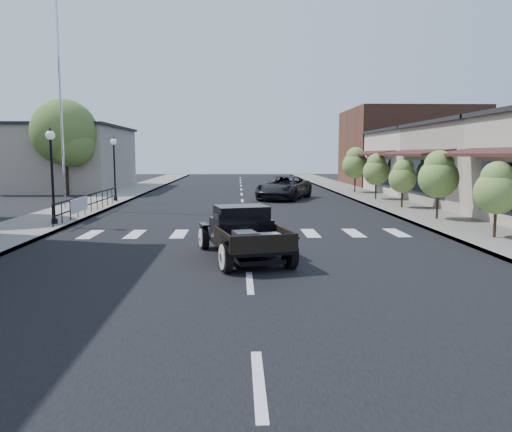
{
  "coord_description": "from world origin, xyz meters",
  "views": [
    {
      "loc": [
        -0.25,
        -14.01,
        2.91
      ],
      "look_at": [
        0.3,
        1.35,
        1.0
      ],
      "focal_mm": 35.0,
      "sensor_mm": 36.0,
      "label": 1
    }
  ],
  "objects": [
    {
      "name": "big_tree_far",
      "position": [
        -12.5,
        22.0,
        3.38
      ],
      "size": [
        4.6,
        4.6,
        6.75
      ],
      "primitive_type": null,
      "color": "#4E682C",
      "rests_on": "ground"
    },
    {
      "name": "small_tree_e",
      "position": [
        8.3,
        22.23,
        1.72
      ],
      "size": [
        1.88,
        1.88,
        3.14
      ],
      "primitive_type": null,
      "color": "olive",
      "rests_on": "sidewalk_right"
    },
    {
      "name": "road_markings",
      "position": [
        0.0,
        10.0,
        0.0
      ],
      "size": [
        12.0,
        60.0,
        0.06
      ],
      "primitive_type": null,
      "color": "silver",
      "rests_on": "ground"
    },
    {
      "name": "road",
      "position": [
        0.0,
        15.0,
        0.01
      ],
      "size": [
        14.0,
        80.0,
        0.02
      ],
      "primitive_type": "cube",
      "color": "black",
      "rests_on": "ground"
    },
    {
      "name": "banner",
      "position": [
        -7.22,
        8.0,
        0.45
      ],
      "size": [
        0.04,
        2.2,
        0.6
      ],
      "primitive_type": null,
      "color": "silver",
      "rests_on": "sidewalk_left"
    },
    {
      "name": "low_building_left",
      "position": [
        -15.0,
        28.0,
        2.5
      ],
      "size": [
        10.0,
        12.0,
        5.0
      ],
      "primitive_type": "cube",
      "color": "#A69B8B",
      "rests_on": "ground"
    },
    {
      "name": "flagpole",
      "position": [
        -9.2,
        12.0,
        6.31
      ],
      "size": [
        0.12,
        0.12,
        12.32
      ],
      "primitive_type": "cylinder",
      "color": "silver",
      "rests_on": "sidewalk_left"
    },
    {
      "name": "lamp_post_c",
      "position": [
        -7.6,
        16.0,
        2.05
      ],
      "size": [
        0.36,
        0.36,
        3.8
      ],
      "primitive_type": null,
      "color": "black",
      "rests_on": "sidewalk_left"
    },
    {
      "name": "second_car",
      "position": [
        2.69,
        17.96,
        0.75
      ],
      "size": [
        4.41,
        5.98,
        1.51
      ],
      "primitive_type": "imported",
      "rotation": [
        0.0,
        0.0,
        -0.4
      ],
      "color": "black",
      "rests_on": "ground"
    },
    {
      "name": "railing",
      "position": [
        -7.3,
        10.0,
        0.65
      ],
      "size": [
        0.08,
        10.0,
        1.0
      ],
      "primitive_type": null,
      "color": "black",
      "rests_on": "sidewalk_left"
    },
    {
      "name": "sidewalk_right",
      "position": [
        8.5,
        15.0,
        0.07
      ],
      "size": [
        3.0,
        80.0,
        0.15
      ],
      "primitive_type": "cube",
      "color": "gray",
      "rests_on": "ground"
    },
    {
      "name": "small_tree_b",
      "position": [
        8.3,
        7.0,
        1.56
      ],
      "size": [
        1.69,
        1.69,
        2.82
      ],
      "primitive_type": null,
      "color": "olive",
      "rests_on": "sidewalk_right"
    },
    {
      "name": "small_tree_a",
      "position": [
        8.3,
        2.14,
        1.37
      ],
      "size": [
        1.46,
        1.46,
        2.44
      ],
      "primitive_type": null,
      "color": "olive",
      "rests_on": "sidewalk_right"
    },
    {
      "name": "storefront_far",
      "position": [
        15.0,
        22.0,
        2.25
      ],
      "size": [
        10.0,
        9.0,
        4.5
      ],
      "primitive_type": "cube",
      "color": "beige",
      "rests_on": "ground"
    },
    {
      "name": "far_building_right",
      "position": [
        15.5,
        32.0,
        3.5
      ],
      "size": [
        11.0,
        10.0,
        7.0
      ],
      "primitive_type": "cube",
      "color": "brown",
      "rests_on": "ground"
    },
    {
      "name": "sidewalk_left",
      "position": [
        -8.5,
        15.0,
        0.07
      ],
      "size": [
        3.0,
        80.0,
        0.15
      ],
      "primitive_type": "cube",
      "color": "gray",
      "rests_on": "ground"
    },
    {
      "name": "hotrod_pickup",
      "position": [
        -0.12,
        -0.33,
        0.76
      ],
      "size": [
        3.04,
        4.72,
        1.51
      ],
      "primitive_type": null,
      "rotation": [
        0.0,
        0.0,
        0.25
      ],
      "color": "black",
      "rests_on": "ground"
    },
    {
      "name": "small_tree_c",
      "position": [
        8.3,
        11.63,
        1.34
      ],
      "size": [
        1.42,
        1.42,
        2.37
      ],
      "primitive_type": null,
      "color": "olive",
      "rests_on": "sidewalk_right"
    },
    {
      "name": "ground",
      "position": [
        0.0,
        0.0,
        0.0
      ],
      "size": [
        120.0,
        120.0,
        0.0
      ],
      "primitive_type": "plane",
      "color": "black",
      "rests_on": "ground"
    },
    {
      "name": "small_tree_d",
      "position": [
        8.3,
        16.65,
        1.5
      ],
      "size": [
        1.62,
        1.62,
        2.7
      ],
      "primitive_type": null,
      "color": "olive",
      "rests_on": "sidewalk_right"
    },
    {
      "name": "lamp_post_b",
      "position": [
        -7.6,
        6.0,
        2.05
      ],
      "size": [
        0.36,
        0.36,
        3.8
      ],
      "primitive_type": null,
      "color": "black",
      "rests_on": "sidewalk_left"
    }
  ]
}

